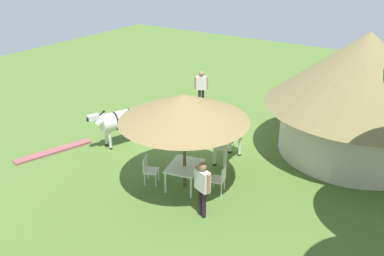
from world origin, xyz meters
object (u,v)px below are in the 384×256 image
Objects in this scene: guest_beside_umbrella at (202,184)px; thatched_hut at (361,89)px; patio_dining_table at (185,168)px; zebra_by_umbrella at (228,134)px; standing_watcher at (201,86)px; striped_lounge_chair at (176,119)px; patio_chair_east_end at (220,178)px; patio_chair_near_hut at (149,169)px; shade_umbrella at (184,107)px; zebra_nearest_camera at (121,120)px.

thatched_hut is at bearing -91.58° from guest_beside_umbrella.
zebra_by_umbrella reaches higher than patio_dining_table.
thatched_hut is 4.81m from zebra_by_umbrella.
striped_lounge_chair is at bearing 61.31° from standing_watcher.
thatched_hut is 7.17× the size of patio_chair_east_end.
zebra_by_umbrella reaches higher than patio_chair_near_hut.
shade_umbrella is 2.21× the size of standing_watcher.
patio_chair_east_end is at bearing 104.05° from patio_dining_table.
guest_beside_umbrella is (1.28, 0.15, 0.51)m from patio_chair_east_end.
thatched_hut is 7.08m from standing_watcher.
striped_lounge_chair is 2.76m from zebra_nearest_camera.
guest_beside_umbrella reaches higher than zebra_nearest_camera.
guest_beside_umbrella reaches higher than patio_chair_near_hut.
standing_watcher is 4.85m from zebra_nearest_camera.
standing_watcher is (-5.98, -3.11, -1.61)m from shade_umbrella.
thatched_hut is 4.60× the size of patio_dining_table.
striped_lounge_chair is at bearing -27.70° from guest_beside_umbrella.
patio_chair_near_hut is 1.00× the size of patio_chair_east_end.
thatched_hut is at bearing 143.80° from shade_umbrella.
patio_chair_east_end is 0.53× the size of guest_beside_umbrella.
patio_chair_near_hut is 0.42× the size of zebra_nearest_camera.
patio_chair_east_end is 0.94× the size of striped_lounge_chair.
shade_umbrella is 4.21m from zebra_nearest_camera.
shade_umbrella is at bearing -36.20° from thatched_hut.
thatched_hut is 7.22m from striped_lounge_chair.
patio_chair_near_hut is at bearing -40.55° from thatched_hut.
thatched_hut is 3.77× the size of guest_beside_umbrella.
shade_umbrella is at bearing 90.00° from patio_chair_east_end.
patio_chair_east_end is 2.08m from zebra_by_umbrella.
patio_chair_east_end is (-0.28, 1.11, -0.13)m from patio_dining_table.
patio_dining_table is 6.75m from standing_watcher.
guest_beside_umbrella is at bearing 51.61° from shade_umbrella.
patio_chair_near_hut is at bearing 45.60° from striped_lounge_chair.
shade_umbrella is 5.32m from striped_lounge_chair.
striped_lounge_chair is (1.46, -6.73, -2.18)m from thatched_hut.
striped_lounge_chair is (-3.72, -2.94, -2.41)m from shade_umbrella.
patio_chair_near_hut is at bearing 95.12° from patio_chair_east_end.
shade_umbrella reaches higher than patio_dining_table.
zebra_nearest_camera is (-1.16, -3.67, -1.70)m from shade_umbrella.
patio_dining_table is 3.86m from zebra_nearest_camera.
zebra_nearest_camera is 1.01× the size of zebra_by_umbrella.
standing_watcher is at bearing -48.16° from zebra_by_umbrella.
zebra_by_umbrella is at bearing -52.82° from guest_beside_umbrella.
guest_beside_umbrella is 0.80× the size of zebra_by_umbrella.
striped_lounge_chair is at bearing -141.73° from shade_umbrella.
patio_chair_east_end reaches higher than striped_lounge_chair.
thatched_hut is at bearing 115.15° from patio_chair_near_hut.
patio_chair_near_hut reaches higher than patio_dining_table.
guest_beside_umbrella is at bearing 51.61° from patio_dining_table.
patio_dining_table is at bearing 81.10° from zebra_by_umbrella.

